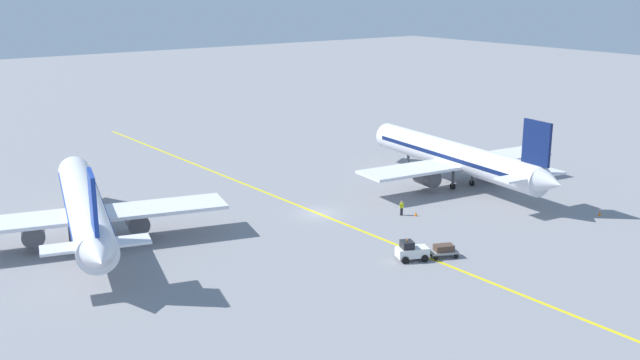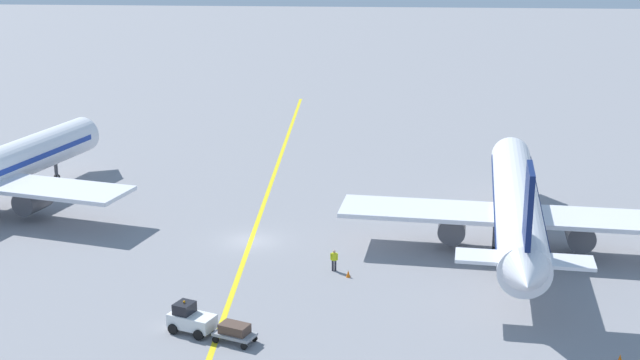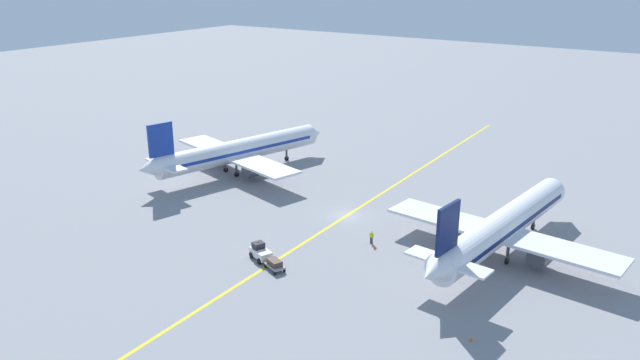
{
  "view_description": "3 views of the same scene",
  "coord_description": "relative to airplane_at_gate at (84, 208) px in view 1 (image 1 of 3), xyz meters",
  "views": [
    {
      "loc": [
        -47.49,
        -65.86,
        25.76
      ],
      "look_at": [
        1.02,
        1.07,
        3.57
      ],
      "focal_mm": 42.0,
      "sensor_mm": 36.0,
      "label": 1
    },
    {
      "loc": [
        10.66,
        -68.8,
        25.84
      ],
      "look_at": [
        5.6,
        2.35,
        4.69
      ],
      "focal_mm": 50.0,
      "sensor_mm": 36.0,
      "label": 2
    },
    {
      "loc": [
        41.34,
        -67.76,
        32.85
      ],
      "look_at": [
        -5.25,
        1.13,
        3.82
      ],
      "focal_mm": 35.0,
      "sensor_mm": 36.0,
      "label": 3
    }
  ],
  "objects": [
    {
      "name": "traffic_cone_near_nose",
      "position": [
        33.03,
        -13.03,
        -3.43
      ],
      "size": [
        0.32,
        0.32,
        0.55
      ],
      "primitive_type": "cone",
      "color": "orange",
      "rests_on": "ground"
    },
    {
      "name": "apron_yellow_centreline",
      "position": [
        24.64,
        -5.85,
        -3.71
      ],
      "size": [
        3.09,
        119.98,
        0.01
      ],
      "primitive_type": "cube",
      "rotation": [
        0.0,
        0.0,
        0.02
      ],
      "color": "yellow",
      "rests_on": "ground"
    },
    {
      "name": "traffic_cone_mid_apron",
      "position": [
        49.93,
        -25.12,
        -3.43
      ],
      "size": [
        0.32,
        0.32,
        0.55
      ],
      "primitive_type": "cone",
      "color": "orange",
      "rests_on": "ground"
    },
    {
      "name": "baggage_tug_white",
      "position": [
        23.25,
        -22.87,
        -2.81
      ],
      "size": [
        3.34,
        2.61,
        2.11
      ],
      "color": "white",
      "rests_on": "ground"
    },
    {
      "name": "ground_plane",
      "position": [
        24.64,
        -5.85,
        -3.71
      ],
      "size": [
        400.0,
        400.0,
        0.0
      ],
      "primitive_type": "plane",
      "color": "gray"
    },
    {
      "name": "airplane_adjacent_stand",
      "position": [
        46.16,
        -6.22,
        0.0
      ],
      "size": [
        28.38,
        35.55,
        10.6
      ],
      "color": "white",
      "rests_on": "ground"
    },
    {
      "name": "airplane_at_gate",
      "position": [
        0.0,
        0.0,
        0.0
      ],
      "size": [
        28.4,
        35.06,
        10.6
      ],
      "color": "white",
      "rests_on": "ground"
    },
    {
      "name": "baggage_cart_trailing",
      "position": [
        26.31,
        -24.1,
        -2.95
      ],
      "size": [
        2.93,
        2.27,
        1.24
      ],
      "color": "gray",
      "rests_on": "ground"
    },
    {
      "name": "ground_crew_worker",
      "position": [
        31.91,
        -11.86,
        -2.8
      ],
      "size": [
        0.58,
        0.23,
        1.68
      ],
      "color": "#23232D",
      "rests_on": "ground"
    }
  ]
}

